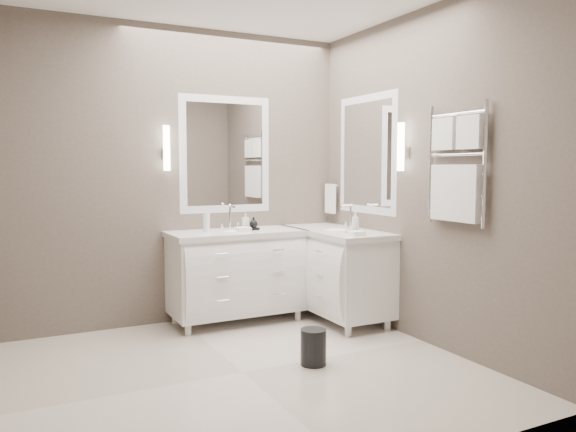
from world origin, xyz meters
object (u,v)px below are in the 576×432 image
vanity_right (336,268)px  waste_bin (313,347)px  towel_ladder (456,172)px  vanity_back (237,270)px

vanity_right → waste_bin: (-0.81, -0.99, -0.35)m
vanity_right → towel_ladder: (0.23, -1.30, 0.91)m
vanity_right → waste_bin: bearing=-129.1°
vanity_back → waste_bin: 1.36m
vanity_right → waste_bin: 1.32m
vanity_right → towel_ladder: 1.60m
towel_ladder → waste_bin: size_ratio=3.43×
vanity_back → towel_ladder: bearing=-55.9°
vanity_back → vanity_right: same height
vanity_right → waste_bin: size_ratio=4.73×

